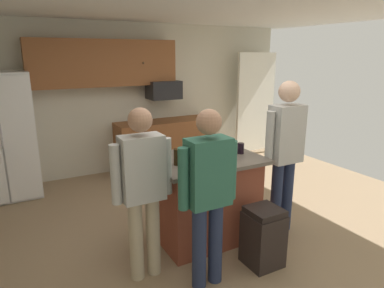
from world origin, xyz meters
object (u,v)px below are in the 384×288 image
object	(u,v)px
kitchen_island	(204,198)
person_guest_right	(208,189)
serving_tray	(213,152)
refrigerator	(2,137)
glass_stout_tall	(225,152)
person_guest_left	(285,147)
person_guest_by_door	(143,184)
mug_ceramic_white	(220,157)
tumbler_amber	(241,148)
trash_bin	(263,237)
glass_dark_ale	(177,157)
glass_pilsner	(198,156)
microwave_over_range	(164,90)
mug_blue_stoneware	(161,154)

from	to	relation	value
kitchen_island	person_guest_right	xyz separation A→B (m)	(-0.40, -0.73, 0.45)
kitchen_island	serving_tray	bearing A→B (deg)	30.08
refrigerator	glass_stout_tall	size ratio (longest dim) A/B	14.89
person_guest_left	serving_tray	size ratio (longest dim) A/B	4.07
person_guest_by_door	mug_ceramic_white	bearing A→B (deg)	-13.04
serving_tray	person_guest_left	bearing A→B (deg)	-28.98
kitchen_island	glass_stout_tall	world-z (taller)	glass_stout_tall
kitchen_island	person_guest_left	bearing A→B (deg)	-19.17
refrigerator	kitchen_island	xyz separation A→B (m)	(1.98, -2.40, -0.43)
person_guest_left	tumbler_amber	xyz separation A→B (m)	(-0.44, 0.24, -0.02)
kitchen_island	tumbler_amber	distance (m)	0.70
kitchen_island	mug_ceramic_white	distance (m)	0.57
trash_bin	glass_dark_ale	bearing A→B (deg)	134.50
kitchen_island	person_guest_by_door	distance (m)	1.03
glass_pilsner	microwave_over_range	bearing A→B (deg)	73.36
kitchen_island	mug_ceramic_white	size ratio (longest dim) A/B	9.52
person_guest_right	glass_pilsner	xyz separation A→B (m)	(0.22, 0.58, 0.11)
refrigerator	glass_stout_tall	world-z (taller)	refrigerator
mug_blue_stoneware	serving_tray	size ratio (longest dim) A/B	0.30
tumbler_amber	trash_bin	distance (m)	1.01
trash_bin	refrigerator	bearing A→B (deg)	125.34
glass_stout_tall	tumbler_amber	bearing A→B (deg)	11.38
microwave_over_range	serving_tray	bearing A→B (deg)	-100.79
glass_dark_ale	serving_tray	size ratio (longest dim) A/B	0.39
person_guest_by_door	serving_tray	world-z (taller)	person_guest_by_door
microwave_over_range	glass_stout_tall	distance (m)	2.70
trash_bin	mug_ceramic_white	bearing A→B (deg)	108.91
tumbler_amber	serving_tray	xyz separation A→B (m)	(-0.28, 0.15, -0.04)
microwave_over_range	serving_tray	size ratio (longest dim) A/B	1.27
glass_stout_tall	person_guest_right	bearing A→B (deg)	-133.53
refrigerator	mug_blue_stoneware	distance (m)	2.68
person_guest_by_door	glass_dark_ale	bearing A→B (deg)	6.88
mug_ceramic_white	trash_bin	distance (m)	0.91
glass_dark_ale	tumbler_amber	bearing A→B (deg)	1.96
person_guest_right	glass_stout_tall	xyz separation A→B (m)	(0.59, 0.62, 0.09)
refrigerator	person_guest_right	bearing A→B (deg)	-63.26
person_guest_left	glass_stout_tall	distance (m)	0.71
refrigerator	serving_tray	bearing A→B (deg)	-47.21
mug_ceramic_white	person_guest_right	bearing A→B (deg)	-130.95
serving_tray	refrigerator	bearing A→B (deg)	132.79
refrigerator	kitchen_island	size ratio (longest dim) A/B	1.53
tumbler_amber	glass_dark_ale	bearing A→B (deg)	-178.04
person_guest_right	serving_tray	size ratio (longest dim) A/B	3.72
glass_dark_ale	glass_pilsner	world-z (taller)	glass_dark_ale
person_guest_right	kitchen_island	bearing A→B (deg)	-0.00
tumbler_amber	trash_bin	world-z (taller)	tumbler_amber
person_guest_by_door	trash_bin	size ratio (longest dim) A/B	2.67
person_guest_right	person_guest_by_door	bearing A→B (deg)	78.58
tumbler_amber	glass_stout_tall	bearing A→B (deg)	-168.62
microwave_over_range	person_guest_by_door	xyz separation A→B (m)	(-1.48, -2.87, -0.51)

